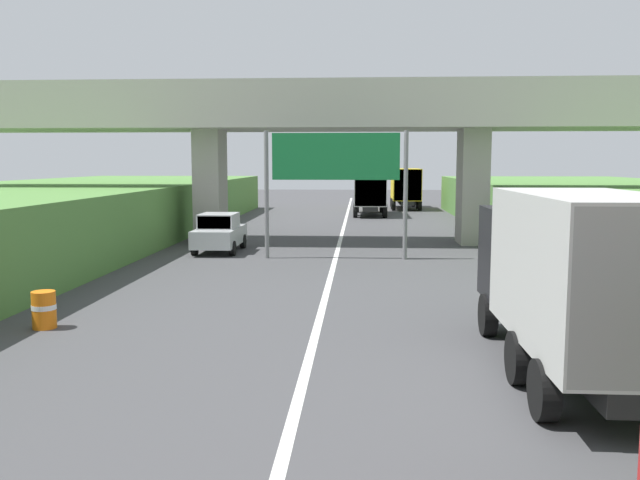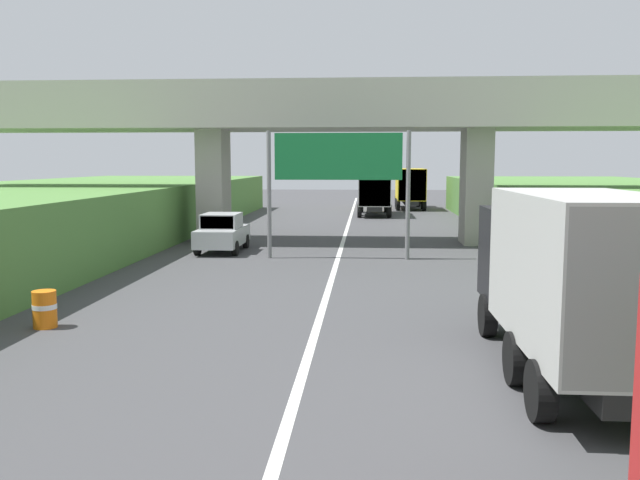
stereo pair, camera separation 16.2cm
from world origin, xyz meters
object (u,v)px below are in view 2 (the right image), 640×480
at_px(overhead_highway_sign, 338,165).
at_px(construction_barrel_3, 45,309).
at_px(truck_green, 374,190).
at_px(truck_black, 571,274).
at_px(truck_yellow, 410,186).
at_px(car_silver, 222,233).

xyz_separation_m(overhead_highway_sign, construction_barrel_3, (-6.54, -12.03, -3.41)).
bearing_deg(overhead_highway_sign, truck_green, 85.71).
xyz_separation_m(truck_green, construction_barrel_3, (-8.26, -35.00, -1.47)).
bearing_deg(construction_barrel_3, truck_black, -13.82).
bearing_deg(construction_barrel_3, truck_yellow, 74.92).
height_order(overhead_highway_sign, truck_black, overhead_highway_sign).
xyz_separation_m(overhead_highway_sign, truck_black, (4.94, -14.85, -1.94)).
relative_size(truck_green, car_silver, 1.78).
relative_size(truck_yellow, car_silver, 1.78).
bearing_deg(overhead_highway_sign, truck_black, -71.61).
bearing_deg(construction_barrel_3, car_silver, 84.64).
height_order(truck_yellow, truck_green, same).
relative_size(overhead_highway_sign, car_silver, 1.43).
relative_size(overhead_highway_sign, construction_barrel_3, 6.53).
distance_m(overhead_highway_sign, truck_black, 15.77).
bearing_deg(truck_black, truck_yellow, 90.14).
relative_size(truck_yellow, truck_green, 1.00).
distance_m(truck_yellow, construction_barrel_3, 43.73).
xyz_separation_m(truck_yellow, construction_barrel_3, (-11.37, -42.20, -1.47)).
height_order(truck_green, car_silver, truck_green).
height_order(car_silver, construction_barrel_3, car_silver).
height_order(truck_yellow, car_silver, truck_yellow).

